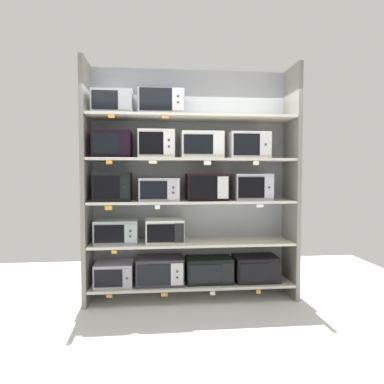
% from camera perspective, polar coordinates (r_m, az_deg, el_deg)
% --- Properties ---
extents(ground, '(6.43, 6.00, 0.02)m').
position_cam_1_polar(ground, '(3.60, 1.71, -22.18)').
color(ground, silver).
extents(back_panel, '(2.63, 0.04, 2.83)m').
position_cam_1_polar(back_panel, '(4.53, -0.34, 1.61)').
color(back_panel, '#9EA3A8').
rests_on(back_panel, ground).
extents(upright_left, '(0.05, 0.51, 2.83)m').
position_cam_1_polar(upright_left, '(4.31, -16.66, 1.42)').
color(upright_left, gray).
rests_on(upright_left, ground).
extents(upright_right, '(0.05, 0.51, 2.83)m').
position_cam_1_polar(upright_right, '(4.55, 15.77, 1.50)').
color(upright_right, gray).
rests_on(upright_right, ground).
extents(shelf_0, '(2.43, 0.51, 0.03)m').
position_cam_1_polar(shelf_0, '(4.46, -0.00, -14.53)').
color(shelf_0, beige).
rests_on(shelf_0, ground).
extents(microwave_0, '(0.44, 0.42, 0.27)m').
position_cam_1_polar(microwave_0, '(4.42, -12.39, -12.72)').
color(microwave_0, '#A39EAE').
rests_on(microwave_0, shelf_0).
extents(microwave_1, '(0.56, 0.41, 0.32)m').
position_cam_1_polar(microwave_1, '(4.39, -5.20, -12.45)').
color(microwave_1, '#2F2B33').
rests_on(microwave_1, shelf_0).
extents(microwave_2, '(0.56, 0.36, 0.30)m').
position_cam_1_polar(microwave_2, '(4.43, 2.74, -12.41)').
color(microwave_2, black).
rests_on(microwave_2, shelf_0).
extents(microwave_3, '(0.54, 0.39, 0.31)m').
position_cam_1_polar(microwave_3, '(4.55, 10.22, -12.01)').
color(microwave_3, black).
rests_on(microwave_3, shelf_0).
extents(price_tag_0, '(0.07, 0.00, 0.03)m').
position_cam_1_polar(price_tag_0, '(4.24, -13.19, -16.05)').
color(price_tag_0, orange).
extents(price_tag_1, '(0.08, 0.00, 0.04)m').
position_cam_1_polar(price_tag_1, '(4.21, -4.48, -16.19)').
color(price_tag_1, orange).
extents(price_tag_2, '(0.06, 0.00, 0.05)m').
position_cam_1_polar(price_tag_2, '(4.26, 3.35, -16.00)').
color(price_tag_2, white).
extents(price_tag_3, '(0.05, 0.00, 0.04)m').
position_cam_1_polar(price_tag_3, '(4.37, 10.67, -15.52)').
color(price_tag_3, orange).
extents(shelf_1, '(2.43, 0.51, 0.03)m').
position_cam_1_polar(shelf_1, '(4.34, -0.00, -8.18)').
color(shelf_1, beige).
extents(microwave_4, '(0.50, 0.35, 0.27)m').
position_cam_1_polar(microwave_4, '(4.31, -12.07, -6.25)').
color(microwave_4, '#98A6A7').
rests_on(microwave_4, shelf_1).
extents(microwave_5, '(0.45, 0.40, 0.28)m').
position_cam_1_polar(microwave_5, '(4.29, -4.41, -6.23)').
color(microwave_5, silver).
rests_on(microwave_5, shelf_1).
extents(price_tag_4, '(0.06, 0.00, 0.04)m').
position_cam_1_polar(price_tag_4, '(4.10, -12.44, -9.43)').
color(price_tag_4, orange).
extents(shelf_2, '(2.43, 0.51, 0.03)m').
position_cam_1_polar(shelf_2, '(4.27, -0.00, -1.54)').
color(shelf_2, beige).
extents(microwave_6, '(0.43, 0.38, 0.33)m').
position_cam_1_polar(microwave_6, '(4.26, -12.64, 0.83)').
color(microwave_6, black).
rests_on(microwave_6, shelf_2).
extents(microwave_7, '(0.47, 0.44, 0.27)m').
position_cam_1_polar(microwave_7, '(4.23, -5.32, 0.43)').
color(microwave_7, '#B6B1B7').
rests_on(microwave_7, shelf_2).
extents(microwave_8, '(0.48, 0.41, 0.32)m').
position_cam_1_polar(microwave_8, '(4.28, 2.32, 0.82)').
color(microwave_8, black).
rests_on(microwave_8, shelf_2).
extents(microwave_9, '(0.45, 0.40, 0.32)m').
position_cam_1_polar(microwave_9, '(4.39, 9.55, 0.82)').
color(microwave_9, '#B5B2C1').
rests_on(microwave_9, shelf_2).
extents(price_tag_5, '(0.08, 0.00, 0.05)m').
position_cam_1_polar(price_tag_5, '(4.03, -13.32, -2.50)').
color(price_tag_5, orange).
extents(price_tag_6, '(0.06, 0.00, 0.04)m').
position_cam_1_polar(price_tag_6, '(4.00, -5.61, -2.46)').
color(price_tag_6, white).
extents(price_tag_7, '(0.08, 0.00, 0.04)m').
position_cam_1_polar(price_tag_7, '(4.17, 10.89, -2.22)').
color(price_tag_7, white).
extents(shelf_3, '(2.43, 0.51, 0.03)m').
position_cam_1_polar(shelf_3, '(4.26, -0.00, 5.22)').
color(shelf_3, beige).
extents(microwave_10, '(0.43, 0.43, 0.31)m').
position_cam_1_polar(microwave_10, '(4.28, -12.67, 7.42)').
color(microwave_10, black).
rests_on(microwave_10, shelf_3).
extents(microwave_11, '(0.43, 0.36, 0.33)m').
position_cam_1_polar(microwave_11, '(4.25, -5.77, 7.65)').
color(microwave_11, silver).
rests_on(microwave_11, shelf_3).
extents(microwave_12, '(0.50, 0.37, 0.32)m').
position_cam_1_polar(microwave_12, '(4.28, 1.55, 7.52)').
color(microwave_12, silver).
rests_on(microwave_12, shelf_3).
extents(microwave_13, '(0.47, 0.44, 0.31)m').
position_cam_1_polar(microwave_13, '(4.39, 8.95, 7.36)').
color(microwave_13, silver).
rests_on(microwave_13, shelf_3).
extents(price_tag_8, '(0.07, 0.00, 0.04)m').
position_cam_1_polar(price_tag_8, '(4.01, -13.22, 4.69)').
color(price_tag_8, orange).
extents(price_tag_9, '(0.09, 0.00, 0.04)m').
position_cam_1_polar(price_tag_9, '(3.98, -6.32, 4.82)').
color(price_tag_9, beige).
extents(price_tag_10, '(0.08, 0.00, 0.05)m').
position_cam_1_polar(price_tag_10, '(4.02, 2.51, 4.73)').
color(price_tag_10, white).
extents(price_tag_11, '(0.07, 0.00, 0.05)m').
position_cam_1_polar(price_tag_11, '(4.14, 10.30, 4.63)').
color(price_tag_11, beige).
extents(shelf_4, '(2.43, 0.51, 0.03)m').
position_cam_1_polar(shelf_4, '(4.31, -0.00, 11.91)').
color(shelf_4, beige).
extents(microwave_14, '(0.46, 0.43, 0.26)m').
position_cam_1_polar(microwave_14, '(4.34, -12.60, 13.75)').
color(microwave_14, '#979DA0').
rests_on(microwave_14, shelf_4).
extents(microwave_15, '(0.53, 0.40, 0.31)m').
position_cam_1_polar(microwave_15, '(4.32, -5.02, 14.19)').
color(microwave_15, '#9C9CAE').
rests_on(microwave_15, shelf_4).
extents(price_tag_12, '(0.07, 0.00, 0.04)m').
position_cam_1_polar(price_tag_12, '(4.06, -12.87, 11.85)').
color(price_tag_12, orange).
extents(price_tag_13, '(0.07, 0.00, 0.03)m').
position_cam_1_polar(price_tag_13, '(4.03, -4.32, 12.00)').
color(price_tag_13, orange).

